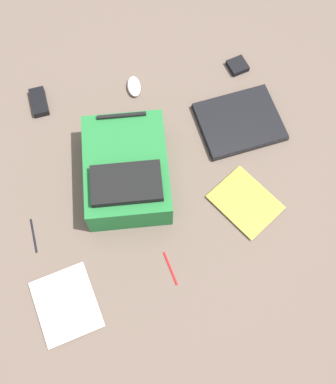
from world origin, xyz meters
name	(u,v)px	position (x,y,z in m)	size (l,w,h in m)	color
ground_plane	(161,190)	(0.00, 0.00, 0.00)	(3.70, 3.70, 0.00)	brown
backpack	(127,171)	(-0.12, 0.07, 0.08)	(0.35, 0.45, 0.19)	#1E662D
laptop	(239,122)	(0.38, 0.25, 0.02)	(0.37, 0.32, 0.03)	black
book_blue	(245,202)	(0.32, -0.11, 0.01)	(0.30, 0.32, 0.02)	silver
book_manual	(66,304)	(-0.42, -0.39, 0.01)	(0.26, 0.29, 0.01)	silver
computer_mouse	(134,86)	(-0.04, 0.50, 0.02)	(0.06, 0.10, 0.03)	silver
power_brick	(39,102)	(-0.46, 0.49, 0.02)	(0.06, 0.13, 0.03)	black
pen_black	(170,268)	(-0.02, -0.32, 0.00)	(0.01, 0.01, 0.14)	red
pen_blue	(33,236)	(-0.52, -0.11, 0.00)	(0.01, 0.01, 0.14)	black
earbud_pouch	(237,66)	(0.43, 0.53, 0.01)	(0.08, 0.08, 0.03)	black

